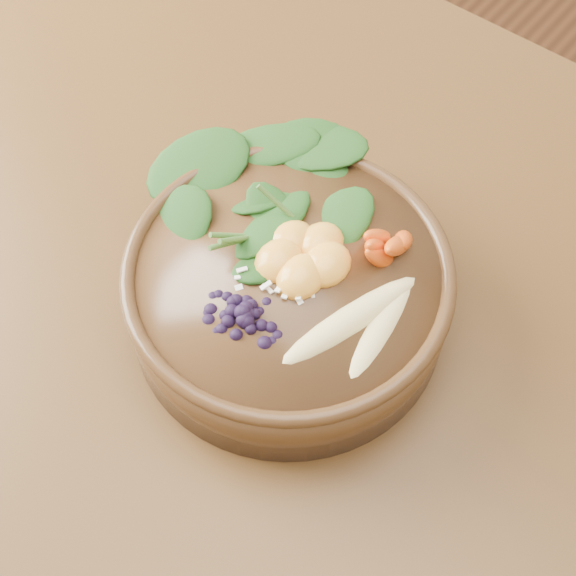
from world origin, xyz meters
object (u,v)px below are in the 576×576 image
stoneware_bowl (288,294)px  banana_halves (367,314)px  blueberry_pile (241,304)px  kale_heap (296,186)px  carrot_cluster (396,220)px  mandarin_cluster (304,248)px  dining_table (403,382)px

stoneware_bowl → banana_halves: banana_halves is taller
banana_halves → blueberry_pile: bearing=-141.5°
kale_heap → carrot_cluster: bearing=7.3°
stoneware_bowl → kale_heap: 0.10m
kale_heap → blueberry_pile: bearing=-71.4°
stoneware_bowl → mandarin_cluster: size_ratio=3.15×
stoneware_bowl → blueberry_pile: 0.09m
dining_table → banana_halves: size_ratio=9.37×
dining_table → blueberry_pile: bearing=-133.9°
stoneware_bowl → banana_halves: 0.10m
banana_halves → mandarin_cluster: bearing=170.3°
kale_heap → mandarin_cluster: (0.05, -0.05, -0.01)m
dining_table → banana_halves: banana_halves is taller
stoneware_bowl → blueberry_pile: size_ratio=2.16×
mandarin_cluster → blueberry_pile: 0.08m
banana_halves → blueberry_pile: blueberry_pile is taller
dining_table → banana_halves: bearing=-114.9°
stoneware_bowl → kale_heap: bearing=123.6°
dining_table → mandarin_cluster: 0.22m
kale_heap → carrot_cluster: (0.10, 0.01, 0.02)m
dining_table → mandarin_cluster: size_ratio=16.60×
mandarin_cluster → blueberry_pile: bearing=-92.5°
kale_heap → blueberry_pile: 0.14m
dining_table → blueberry_pile: (-0.11, -0.12, 0.20)m
kale_heap → blueberry_pile: size_ratio=1.42×
stoneware_bowl → mandarin_cluster: 0.06m
stoneware_bowl → mandarin_cluster: (0.00, 0.02, 0.06)m
stoneware_bowl → carrot_cluster: bearing=53.1°
kale_heap → banana_halves: size_ratio=1.17×
carrot_cluster → blueberry_pile: carrot_cluster is taller
dining_table → mandarin_cluster: bearing=-161.5°
dining_table → carrot_cluster: (-0.05, 0.02, 0.22)m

